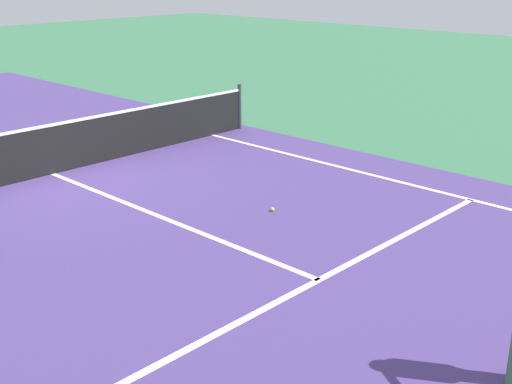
% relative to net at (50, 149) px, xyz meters
% --- Properties ---
extents(ground_plane, '(60.00, 60.00, 0.00)m').
position_rel_net_xyz_m(ground_plane, '(0.00, 0.00, -0.49)').
color(ground_plane, '#38724C').
extents(court_surface_inbounds, '(10.62, 24.40, 0.00)m').
position_rel_net_xyz_m(court_surface_inbounds, '(0.00, 0.00, -0.49)').
color(court_surface_inbounds, '#4C387A').
rests_on(court_surface_inbounds, ground_plane).
extents(line_sideline_right, '(0.10, 11.89, 0.01)m').
position_rel_net_xyz_m(line_sideline_right, '(4.11, -5.95, -0.49)').
color(line_sideline_right, white).
rests_on(line_sideline_right, ground_plane).
extents(line_service_near, '(8.22, 0.10, 0.01)m').
position_rel_net_xyz_m(line_service_near, '(0.00, -6.40, -0.49)').
color(line_service_near, white).
rests_on(line_service_near, ground_plane).
extents(line_center_service, '(0.10, 6.40, 0.01)m').
position_rel_net_xyz_m(line_center_service, '(0.00, -3.20, -0.49)').
color(line_center_service, white).
rests_on(line_center_service, ground_plane).
extents(net, '(10.09, 0.09, 1.07)m').
position_rel_net_xyz_m(net, '(0.00, 0.00, 0.00)').
color(net, '#33383D').
rests_on(net, ground_plane).
extents(tennis_ball_mid_court, '(0.07, 0.07, 0.07)m').
position_rel_net_xyz_m(tennis_ball_mid_court, '(1.40, -4.34, -0.46)').
color(tennis_ball_mid_court, '#CCE033').
rests_on(tennis_ball_mid_court, ground_plane).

